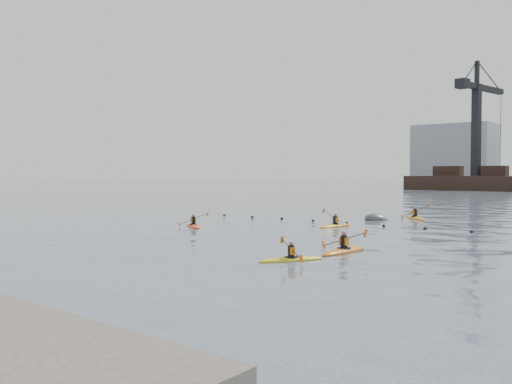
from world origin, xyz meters
The scene contains 8 objects.
ground centered at (0.00, 0.00, 0.00)m, with size 400.00×400.00×0.00m, color #374251.
float_line centered at (-0.50, 22.53, 0.03)m, with size 33.24×0.73×0.24m.
kayaker_0 centered at (1.99, 9.80, 0.11)m, with size 2.44×3.57×1.30m.
kayaker_1 centered at (1.49, 6.22, 0.09)m, with size 1.99×2.87×1.06m.
kayaker_2 centered at (-12.09, 13.87, 0.10)m, with size 3.00×2.22×1.17m.
kayaker_3 centered at (-4.50, 20.09, 0.10)m, with size 2.31×3.36×1.35m.
kayaker_5 centered at (-2.75, 29.75, 0.11)m, with size 2.98×2.97×1.36m.
mooring_buoy centered at (-4.54, 26.54, 0.00)m, with size 2.03×1.20×1.01m, color #37393B.
Camera 1 is at (14.55, -12.44, 3.71)m, focal length 38.00 mm.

